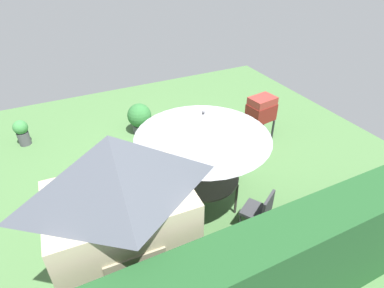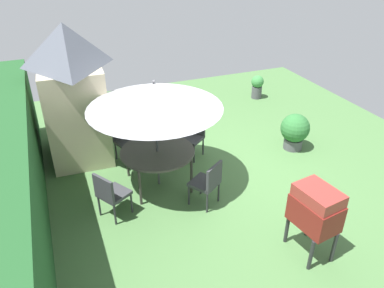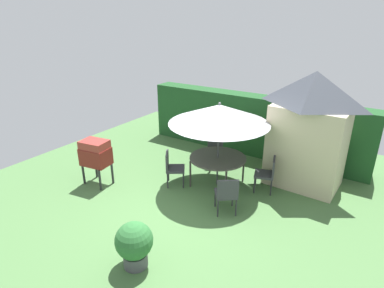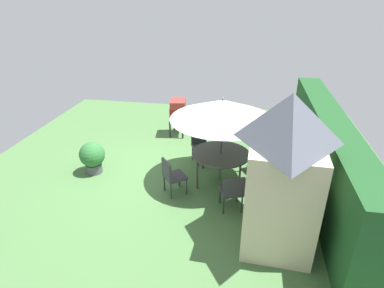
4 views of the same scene
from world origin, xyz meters
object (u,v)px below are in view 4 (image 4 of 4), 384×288
Objects in this scene: patio_table at (221,155)px; patio_umbrella at (223,109)px; bbq_grill at (178,110)px; chair_toward_hedge at (263,153)px; potted_plant_by_shed at (92,156)px; chair_near_shed at (172,175)px; garden_shed at (283,170)px; chair_toward_house at (201,143)px; chair_far_side at (232,190)px.

patio_umbrella is at bearing 82.87° from patio_table.
bbq_grill reaches higher than chair_toward_hedge.
potted_plant_by_shed is at bearing -86.63° from patio_umbrella.
chair_near_shed reaches higher than patio_table.
chair_toward_hedge is at bearing 124.32° from chair_near_shed.
chair_near_shed is at bearing -55.68° from chair_toward_hedge.
chair_near_shed is (-1.04, -2.32, -0.97)m from garden_shed.
chair_near_shed is (0.80, -1.06, -1.39)m from patio_umbrella.
bbq_grill is 1.97m from chair_toward_house.
patio_umbrella is at bearing 32.07° from bbq_grill.
chair_far_side and chair_toward_house have the same top height.
bbq_grill is at bearing -148.88° from chair_toward_house.
garden_shed is 2.27m from patio_umbrella.
garden_shed is 3.40× the size of potted_plant_by_shed.
garden_shed is at bearing 33.08° from bbq_grill.
chair_far_side is (1.21, 0.37, -1.39)m from patio_umbrella.
chair_toward_house is (-0.97, -0.64, -0.20)m from patio_table.
potted_plant_by_shed is at bearing -104.95° from chair_near_shed.
chair_toward_hedge is at bearing 79.44° from chair_toward_house.
bbq_grill is at bearing -152.25° from chair_far_side.
chair_toward_house is (1.66, 1.01, -0.33)m from bbq_grill.
chair_far_side is 3.84m from potted_plant_by_shed.
chair_near_shed and chair_toward_house have the same top height.
patio_table is 1.60× the size of chair_toward_house.
patio_umbrella is at bearing -58.67° from chair_toward_hedge.
garden_shed reaches higher than patio_table.
patio_umbrella is (-1.84, -1.26, 0.42)m from garden_shed.
patio_table is 1.60× the size of chair_far_side.
patio_umbrella is 2.75× the size of chair_near_shed.
chair_near_shed is 1.00× the size of chair_toward_hedge.
chair_far_side is 1.98m from chair_toward_hedge.
patio_umbrella is at bearing 93.37° from potted_plant_by_shed.
chair_toward_house is at bearing 113.37° from potted_plant_by_shed.
patio_umbrella is 1.87m from chair_far_side.
patio_table is 1.28m from chair_far_side.
garden_shed is 4.99m from potted_plant_by_shed.
bbq_grill is 4.35m from chair_far_side.
chair_near_shed and chair_far_side have the same top height.
chair_toward_house is (-2.17, -1.01, 0.00)m from chair_far_side.
potted_plant_by_shed is at bearing -105.23° from chair_far_side.
chair_far_side is at bearing 25.02° from chair_toward_house.
chair_near_shed is 2.57m from chair_toward_hedge.
chair_near_shed is 1.49m from chair_far_side.
chair_toward_house reaches higher than potted_plant_by_shed.
patio_table is at bearing -162.93° from chair_far_side.
patio_umbrella reaches higher than chair_toward_hedge.
patio_umbrella is 2.75× the size of chair_toward_hedge.
patio_umbrella is 2.75× the size of chair_toward_house.
patio_umbrella is 2.06× the size of bbq_grill.
patio_umbrella is 1.81m from chair_toward_house.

